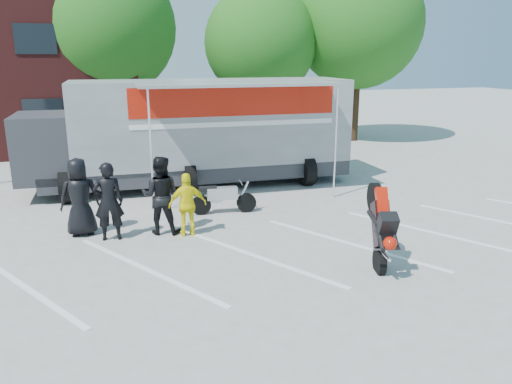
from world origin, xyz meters
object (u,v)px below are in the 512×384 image
tree_left (109,28)px  spectator_leather_c (161,195)px  tree_right (358,24)px  spectator_hivis (188,205)px  spectator_leather_a (80,197)px  parked_motorcycle (224,213)px  spectator_leather_b (109,201)px  tree_mid (261,43)px  transporter_truck (200,185)px  stunt_bike_rider (371,261)px

tree_left → spectator_leather_c: 13.65m
tree_right → spectator_hivis: 16.84m
spectator_leather_a → spectator_hivis: (2.51, -0.88, -0.18)m
parked_motorcycle → spectator_leather_c: spectator_leather_c is taller
spectator_leather_b → tree_right: bearing=-133.9°
tree_left → tree_mid: 7.10m
transporter_truck → spectator_hivis: 5.15m
transporter_truck → tree_mid: bearing=59.4°
parked_motorcycle → tree_right: bearing=-36.3°
tree_left → tree_mid: tree_left is taller
tree_mid → spectator_leather_c: size_ratio=3.90×
spectator_leather_b → spectator_leather_a: bearing=-36.5°
tree_right → parked_motorcycle: bearing=-133.3°
tree_left → transporter_truck: 10.28m
parked_motorcycle → spectator_leather_b: size_ratio=0.98×
parked_motorcycle → spectator_leather_a: (-3.81, -0.59, 0.98)m
tree_left → spectator_leather_a: size_ratio=4.42×
parked_motorcycle → spectator_leather_b: (-3.14, -1.17, 0.96)m
stunt_bike_rider → spectator_leather_c: spectator_leather_c is taller
spectator_leather_b → tree_left: bearing=-89.2°
tree_mid → spectator_hivis: 14.23m
tree_mid → transporter_truck: 9.98m
parked_motorcycle → spectator_leather_a: size_ratio=0.97×
transporter_truck → stunt_bike_rider: 8.05m
stunt_bike_rider → spectator_leather_a: 7.14m
parked_motorcycle → stunt_bike_rider: size_ratio=0.97×
spectator_leather_b → parked_motorcycle: bearing=-155.2°
parked_motorcycle → spectator_hivis: size_ratio=1.19×
tree_left → spectator_leather_b: 13.75m
tree_left → spectator_hivis: bearing=-85.5°
tree_right → parked_motorcycle: size_ratio=4.83×
parked_motorcycle → spectator_leather_b: 3.49m
tree_mid → tree_right: tree_right is taller
stunt_bike_rider → spectator_leather_b: size_ratio=1.01×
spectator_leather_c → spectator_leather_b: bearing=22.8°
tree_right → spectator_leather_a: bearing=-141.2°
transporter_truck → spectator_leather_a: size_ratio=5.74×
spectator_leather_a → parked_motorcycle: bearing=-175.4°
transporter_truck → spectator_leather_a: (-3.82, -4.04, 0.98)m
transporter_truck → tree_right: bearing=37.1°
parked_motorcycle → tree_left: bearing=18.2°
transporter_truck → spectator_leather_b: bearing=-122.5°
tree_right → spectator_leather_c: tree_right is taller
transporter_truck → spectator_hivis: transporter_truck is taller
spectator_leather_c → tree_left: bearing=-69.1°
tree_mid → spectator_leather_a: size_ratio=3.93×
tree_left → spectator_leather_c: tree_left is taller
tree_right → spectator_leather_a: tree_right is taller
tree_left → parked_motorcycle: size_ratio=4.58×
parked_motorcycle → spectator_hivis: spectator_hivis is taller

